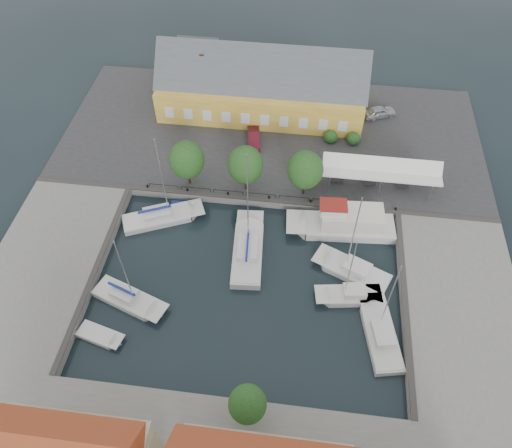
% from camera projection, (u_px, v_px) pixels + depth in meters
% --- Properties ---
extents(ground, '(140.00, 140.00, 0.00)m').
position_uv_depth(ground, '(249.00, 275.00, 54.03)').
color(ground, black).
rests_on(ground, ground).
extents(north_quay, '(56.00, 26.00, 1.00)m').
position_uv_depth(north_quay, '(271.00, 135.00, 68.43)').
color(north_quay, '#2D2D30').
rests_on(north_quay, ground).
extents(west_quay, '(12.00, 24.00, 1.00)m').
position_uv_depth(west_quay, '(46.00, 266.00, 54.14)').
color(west_quay, slate).
rests_on(west_quay, ground).
extents(east_quay, '(12.00, 24.00, 1.00)m').
position_uv_depth(east_quay, '(461.00, 310.00, 50.58)').
color(east_quay, slate).
rests_on(east_quay, ground).
extents(quay_edge_fittings, '(56.00, 24.72, 0.40)m').
position_uv_depth(quay_edge_fittings, '(255.00, 235.00, 56.27)').
color(quay_edge_fittings, '#383533').
rests_on(quay_edge_fittings, north_quay).
extents(warehouse, '(28.56, 14.00, 9.55)m').
position_uv_depth(warehouse, '(258.00, 87.00, 69.09)').
color(warehouse, gold).
rests_on(warehouse, north_quay).
extents(tent_canopy, '(14.00, 4.00, 2.83)m').
position_uv_depth(tent_canopy, '(381.00, 169.00, 59.41)').
color(tent_canopy, white).
rests_on(tent_canopy, north_quay).
extents(quay_trees, '(18.20, 4.20, 6.30)m').
position_uv_depth(quay_trees, '(245.00, 165.00, 58.19)').
color(quay_trees, black).
rests_on(quay_trees, north_quay).
extents(car_silver, '(4.96, 3.52, 1.57)m').
position_uv_depth(car_silver, '(380.00, 112.00, 69.74)').
color(car_silver, '#B3B6BB').
rests_on(car_silver, north_quay).
extents(car_red, '(2.32, 4.76, 1.50)m').
position_uv_depth(car_red, '(254.00, 138.00, 66.11)').
color(car_red, '#51121C').
rests_on(car_red, north_quay).
extents(center_sailboat, '(3.92, 10.84, 14.32)m').
position_uv_depth(center_sailboat, '(248.00, 251.00, 55.67)').
color(center_sailboat, silver).
rests_on(center_sailboat, ground).
extents(trawler, '(12.88, 4.59, 5.00)m').
position_uv_depth(trawler, '(345.00, 224.00, 57.38)').
color(trawler, silver).
rests_on(trawler, ground).
extents(east_boat_a, '(8.83, 6.06, 12.03)m').
position_uv_depth(east_boat_a, '(353.00, 271.00, 53.99)').
color(east_boat_a, silver).
rests_on(east_boat_a, ground).
extents(east_boat_b, '(7.36, 3.35, 9.91)m').
position_uv_depth(east_boat_b, '(351.00, 296.00, 51.96)').
color(east_boat_b, silver).
rests_on(east_boat_b, ground).
extents(east_boat_c, '(4.41, 9.11, 11.21)m').
position_uv_depth(east_boat_c, '(380.00, 335.00, 49.05)').
color(east_boat_c, silver).
rests_on(east_boat_c, ground).
extents(west_boat_a, '(9.81, 6.35, 12.62)m').
position_uv_depth(west_boat_a, '(162.00, 218.00, 58.98)').
color(west_boat_a, silver).
rests_on(west_boat_a, ground).
extents(west_boat_d, '(8.55, 5.14, 11.13)m').
position_uv_depth(west_boat_d, '(129.00, 300.00, 51.68)').
color(west_boat_d, silver).
rests_on(west_boat_d, ground).
extents(launch_sw, '(5.00, 2.90, 0.98)m').
position_uv_depth(launch_sw, '(100.00, 336.00, 49.17)').
color(launch_sw, silver).
rests_on(launch_sw, ground).
extents(launch_nw, '(3.97, 1.91, 0.88)m').
position_uv_depth(launch_nw, '(186.00, 208.00, 60.28)').
color(launch_nw, navy).
rests_on(launch_nw, ground).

